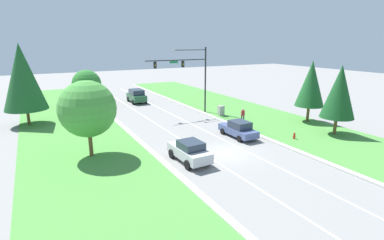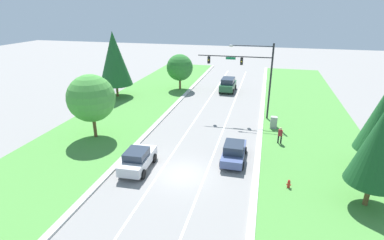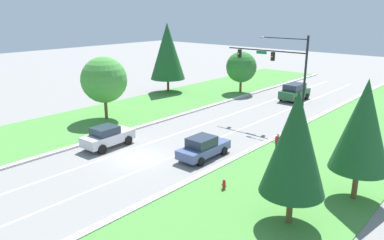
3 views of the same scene
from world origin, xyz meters
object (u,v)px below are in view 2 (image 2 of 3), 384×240
object	(u,v)px
silver_sedan	(138,159)
fire_hydrant	(289,184)
slate_blue_sedan	(234,152)
conifer_far_right_tree	(383,118)
utility_cabinet	(274,123)
conifer_mid_left_tree	(114,59)
forest_suv	(228,84)
conifer_near_right_tree	(380,145)
oak_far_left_tree	(180,68)
pedestrian	(280,135)
oak_near_left_tree	(91,98)
traffic_signal_mast	(250,69)

from	to	relation	value
silver_sedan	fire_hydrant	world-z (taller)	silver_sedan
slate_blue_sedan	conifer_far_right_tree	size ratio (longest dim) A/B	0.63
utility_cabinet	conifer_mid_left_tree	world-z (taller)	conifer_mid_left_tree
forest_suv	conifer_near_right_tree	distance (m)	29.04
oak_far_left_tree	conifer_mid_left_tree	world-z (taller)	conifer_mid_left_tree
silver_sedan	pedestrian	size ratio (longest dim) A/B	2.59
fire_hydrant	oak_near_left_tree	size ratio (longest dim) A/B	0.11
traffic_signal_mast	oak_far_left_tree	distance (m)	15.24
slate_blue_sedan	conifer_mid_left_tree	world-z (taller)	conifer_mid_left_tree
pedestrian	oak_far_left_tree	distance (m)	22.46
fire_hydrant	conifer_mid_left_tree	xyz separation A→B (m)	(-22.88, 18.22, 5.18)
slate_blue_sedan	fire_hydrant	size ratio (longest dim) A/B	6.51
forest_suv	oak_near_left_tree	distance (m)	23.15
traffic_signal_mast	conifer_near_right_tree	world-z (taller)	traffic_signal_mast
slate_blue_sedan	pedestrian	size ratio (longest dim) A/B	2.70
traffic_signal_mast	conifer_far_right_tree	size ratio (longest dim) A/B	1.19
oak_near_left_tree	fire_hydrant	bearing A→B (deg)	-14.39
silver_sedan	forest_suv	distance (m)	25.48
traffic_signal_mast	oak_far_left_tree	bearing A→B (deg)	137.96
silver_sedan	utility_cabinet	size ratio (longest dim) A/B	3.25
pedestrian	fire_hydrant	xyz separation A→B (m)	(0.48, -7.58, -0.59)
conifer_near_right_tree	forest_suv	bearing A→B (deg)	115.97
fire_hydrant	pedestrian	bearing A→B (deg)	93.65
conifer_near_right_tree	oak_far_left_tree	bearing A→B (deg)	128.57
pedestrian	conifer_near_right_tree	distance (m)	10.57
forest_suv	conifer_mid_left_tree	world-z (taller)	conifer_mid_left_tree
silver_sedan	slate_blue_sedan	world-z (taller)	silver_sedan
pedestrian	oak_far_left_tree	bearing A→B (deg)	-37.14
slate_blue_sedan	oak_near_left_tree	bearing A→B (deg)	173.69
oak_far_left_tree	traffic_signal_mast	bearing A→B (deg)	-42.04
oak_far_left_tree	conifer_far_right_tree	bearing A→B (deg)	-42.98
traffic_signal_mast	pedestrian	size ratio (longest dim) A/B	5.11
conifer_near_right_tree	conifer_far_right_tree	bearing A→B (deg)	71.49
conifer_far_right_tree	oak_far_left_tree	world-z (taller)	conifer_far_right_tree
silver_sedan	utility_cabinet	xyz separation A→B (m)	(10.63, 11.47, -0.22)
pedestrian	oak_near_left_tree	xyz separation A→B (m)	(-17.89, -2.86, 3.15)
oak_near_left_tree	oak_far_left_tree	size ratio (longest dim) A/B	1.16
oak_near_left_tree	conifer_far_right_tree	xyz separation A→B (m)	(24.85, -0.63, 0.49)
pedestrian	oak_far_left_tree	size ratio (longest dim) A/B	0.31
forest_suv	utility_cabinet	bearing A→B (deg)	-62.58
forest_suv	silver_sedan	bearing A→B (deg)	-97.57
traffic_signal_mast	conifer_far_right_tree	distance (m)	14.66
slate_blue_sedan	conifer_near_right_tree	bearing A→B (deg)	-24.37
conifer_near_right_tree	conifer_mid_left_tree	xyz separation A→B (m)	(-27.70, 19.06, 1.05)
conifer_mid_left_tree	conifer_far_right_tree	bearing A→B (deg)	-25.71
conifer_mid_left_tree	utility_cabinet	bearing A→B (deg)	-17.40
conifer_mid_left_tree	oak_far_left_tree	bearing A→B (deg)	38.62
conifer_near_right_tree	conifer_far_right_tree	world-z (taller)	conifer_far_right_tree
conifer_near_right_tree	fire_hydrant	bearing A→B (deg)	170.08
slate_blue_sedan	conifer_mid_left_tree	size ratio (longest dim) A/B	0.49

